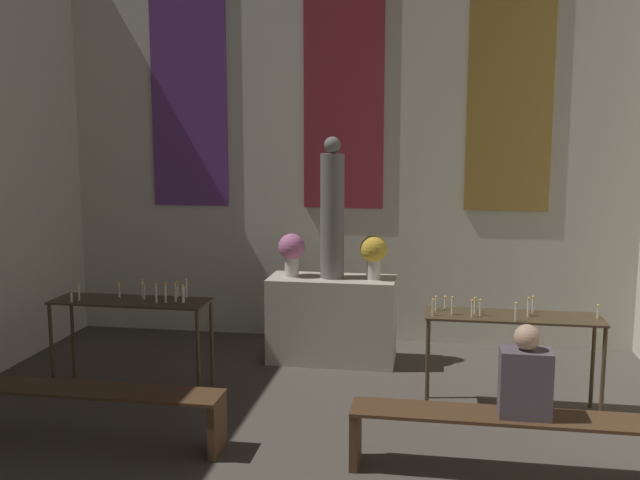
{
  "coord_description": "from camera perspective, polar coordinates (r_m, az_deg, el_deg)",
  "views": [
    {
      "loc": [
        1.11,
        2.34,
        2.46
      ],
      "look_at": [
        0.0,
        9.0,
        1.46
      ],
      "focal_mm": 40.0,
      "sensor_mm": 36.0,
      "label": 1
    }
  ],
  "objects": [
    {
      "name": "wall_back",
      "position": [
        8.48,
        1.96,
        8.87
      ],
      "size": [
        6.93,
        0.16,
        4.99
      ],
      "color": "beige",
      "rests_on": "ground_plane"
    },
    {
      "name": "altar",
      "position": [
        7.8,
        0.97,
        -6.37
      ],
      "size": [
        1.37,
        0.58,
        0.93
      ],
      "color": "#BCB29E",
      "rests_on": "ground_plane"
    },
    {
      "name": "statue",
      "position": [
        7.58,
        0.99,
        2.25
      ],
      "size": [
        0.25,
        0.25,
        1.51
      ],
      "color": "slate",
      "rests_on": "altar"
    },
    {
      "name": "flower_vase_left",
      "position": [
        7.72,
        -2.28,
        -0.83
      ],
      "size": [
        0.29,
        0.29,
        0.47
      ],
      "color": "beige",
      "rests_on": "altar"
    },
    {
      "name": "flower_vase_right",
      "position": [
        7.59,
        4.3,
        -1.0
      ],
      "size": [
        0.29,
        0.29,
        0.47
      ],
      "color": "beige",
      "rests_on": "altar"
    },
    {
      "name": "candle_rack_left",
      "position": [
        7.12,
        -14.79,
        -5.5
      ],
      "size": [
        1.53,
        0.46,
        1.08
      ],
      "color": "#473823",
      "rests_on": "ground_plane"
    },
    {
      "name": "candle_rack_right",
      "position": [
        6.55,
        15.08,
        -6.76
      ],
      "size": [
        1.53,
        0.46,
        1.06
      ],
      "color": "#473823",
      "rests_on": "ground_plane"
    },
    {
      "name": "pew_back_left",
      "position": [
        6.13,
        -18.66,
        -12.17
      ],
      "size": [
        2.33,
        0.36,
        0.46
      ],
      "color": "#4C331E",
      "rests_on": "ground_plane"
    },
    {
      "name": "pew_back_right",
      "position": [
        5.49,
        15.11,
        -14.47
      ],
      "size": [
        2.33,
        0.36,
        0.46
      ],
      "color": "#4C331E",
      "rests_on": "ground_plane"
    },
    {
      "name": "person_seated",
      "position": [
        5.36,
        16.1,
        -10.49
      ],
      "size": [
        0.36,
        0.24,
        0.67
      ],
      "color": "#564C56",
      "rests_on": "pew_back_right"
    }
  ]
}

